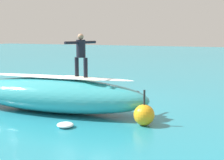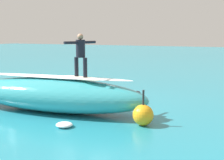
{
  "view_description": "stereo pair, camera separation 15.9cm",
  "coord_description": "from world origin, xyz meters",
  "px_view_note": "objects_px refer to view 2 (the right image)",
  "views": [
    {
      "loc": [
        -6.76,
        12.05,
        2.96
      ],
      "look_at": [
        -1.56,
        0.8,
        1.11
      ],
      "focal_mm": 50.07,
      "sensor_mm": 36.0,
      "label": 1
    },
    {
      "loc": [
        -6.91,
        11.98,
        2.96
      ],
      "look_at": [
        -1.56,
        0.8,
        1.11
      ],
      "focal_mm": 50.07,
      "sensor_mm": 36.0,
      "label": 2
    }
  ],
  "objects_px": {
    "surfboard_paddling": "(138,100)",
    "surfer_riding": "(81,52)",
    "surfer_paddling": "(138,96)",
    "surfboard_riding": "(81,78)",
    "buoy_marker": "(143,115)"
  },
  "relations": [
    {
      "from": "surfboard_riding",
      "to": "buoy_marker",
      "type": "bearing_deg",
      "value": -172.02
    },
    {
      "from": "surfboard_paddling",
      "to": "surfer_paddling",
      "type": "relative_size",
      "value": 1.15
    },
    {
      "from": "surfboard_paddling",
      "to": "surfer_paddling",
      "type": "height_order",
      "value": "surfer_paddling"
    },
    {
      "from": "buoy_marker",
      "to": "surfer_paddling",
      "type": "bearing_deg",
      "value": -66.49
    },
    {
      "from": "surfboard_riding",
      "to": "surfer_paddling",
      "type": "height_order",
      "value": "surfboard_riding"
    },
    {
      "from": "surfer_paddling",
      "to": "buoy_marker",
      "type": "distance_m",
      "value": 3.79
    },
    {
      "from": "surfboard_riding",
      "to": "buoy_marker",
      "type": "distance_m",
      "value": 2.78
    },
    {
      "from": "surfboard_paddling",
      "to": "surfer_riding",
      "type": "bearing_deg",
      "value": -43.33
    },
    {
      "from": "surfboard_paddling",
      "to": "surfer_paddling",
      "type": "bearing_deg",
      "value": 180.0
    },
    {
      "from": "surfer_riding",
      "to": "surfboard_paddling",
      "type": "bearing_deg",
      "value": -93.92
    },
    {
      "from": "surfboard_paddling",
      "to": "buoy_marker",
      "type": "bearing_deg",
      "value": 0.71
    },
    {
      "from": "surfboard_riding",
      "to": "surfboard_paddling",
      "type": "bearing_deg",
      "value": -93.92
    },
    {
      "from": "surfboard_riding",
      "to": "surfboard_paddling",
      "type": "distance_m",
      "value": 3.42
    },
    {
      "from": "surfboard_riding",
      "to": "surfer_paddling",
      "type": "bearing_deg",
      "value": -92.3
    },
    {
      "from": "surfboard_paddling",
      "to": "buoy_marker",
      "type": "height_order",
      "value": "buoy_marker"
    }
  ]
}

